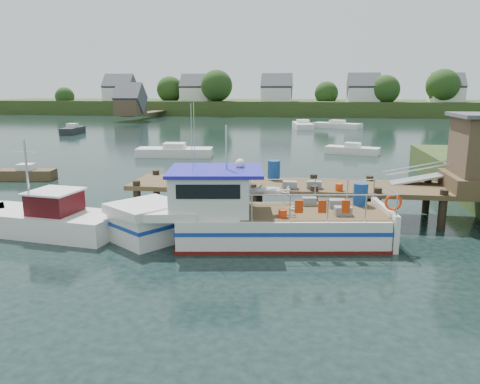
# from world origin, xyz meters

# --- Properties ---
(ground_plane) EXTENTS (160.00, 160.00, 0.00)m
(ground_plane) POSITION_xyz_m (0.00, 0.00, 0.00)
(ground_plane) COLOR black
(far_shore) EXTENTS (140.00, 42.55, 9.22)m
(far_shore) POSITION_xyz_m (0.01, 82.37, 2.10)
(far_shore) COLOR #31431B
(far_shore) RESTS_ON ground
(dock) EXTENTS (16.60, 3.00, 4.78)m
(dock) POSITION_xyz_m (6.51, 0.01, 2.24)
(dock) COLOR #4D3C24
(dock) RESTS_ON ground
(lobster_boat) EXTENTS (10.50, 4.30, 4.99)m
(lobster_boat) POSITION_xyz_m (-0.43, -3.85, 0.91)
(lobster_boat) COLOR silver
(lobster_boat) RESTS_ON ground
(work_boat) EXTENTS (6.89, 2.86, 3.60)m
(work_boat) POSITION_xyz_m (-8.40, -4.03, 0.57)
(work_boat) COLOR silver
(work_boat) RESTS_ON ground
(moored_rowboat) EXTENTS (3.46, 1.57, 0.97)m
(moored_rowboat) POSITION_xyz_m (-15.23, 5.86, 0.36)
(moored_rowboat) COLOR #4D3C24
(moored_rowboat) RESTS_ON ground
(moored_far) EXTENTS (6.94, 5.00, 1.13)m
(moored_far) POSITION_xyz_m (5.61, 47.06, 0.42)
(moored_far) COLOR silver
(moored_far) RESTS_ON ground
(moored_a) EXTENTS (6.26, 2.70, 1.12)m
(moored_a) POSITION_xyz_m (-9.05, 16.67, 0.41)
(moored_a) COLOR silver
(moored_a) RESTS_ON ground
(moored_b) EXTENTS (4.66, 2.78, 0.97)m
(moored_b) POSITION_xyz_m (5.40, 20.31, 0.36)
(moored_b) COLOR silver
(moored_b) RESTS_ON ground
(moored_d) EXTENTS (3.20, 7.08, 1.16)m
(moored_d) POSITION_xyz_m (0.82, 46.55, 0.43)
(moored_d) COLOR silver
(moored_d) RESTS_ON ground
(moored_e) EXTENTS (2.06, 4.72, 1.26)m
(moored_e) POSITION_xyz_m (-26.88, 33.82, 0.47)
(moored_e) COLOR black
(moored_e) RESTS_ON ground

